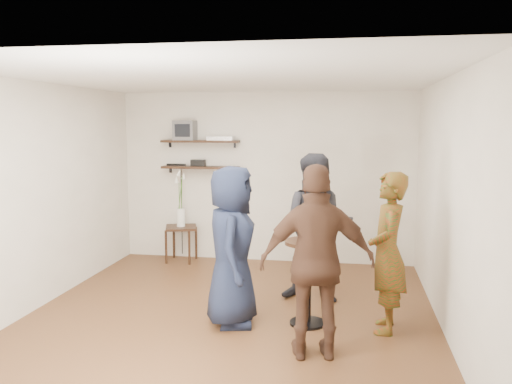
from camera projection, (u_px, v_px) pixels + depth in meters
room at (230, 200)px, 5.87m from camera, size 4.58×5.08×2.68m
shelf_upper at (200, 141)px, 8.29m from camera, size 1.20×0.25×0.04m
shelf_lower at (201, 167)px, 8.34m from camera, size 1.20×0.25×0.04m
crt_monitor at (185, 130)px, 8.31m from camera, size 0.32×0.30×0.30m
dvd_deck at (221, 138)px, 8.23m from camera, size 0.40×0.24×0.06m
radio at (198, 163)px, 8.34m from camera, size 0.22×0.10×0.10m
power_strip at (176, 165)px, 8.46m from camera, size 0.30×0.05×0.03m
side_table at (181, 232)px, 8.34m from camera, size 0.57×0.57×0.55m
vase_lilies at (181, 208)px, 8.30m from camera, size 0.19×0.19×0.90m
drinks_table at (308, 271)px, 5.69m from camera, size 0.50×0.50×0.91m
wine_glass_fl at (302, 228)px, 5.62m from camera, size 0.07×0.07×0.20m
wine_glass_fr at (314, 227)px, 5.60m from camera, size 0.07×0.07×0.22m
wine_glass_bl at (305, 226)px, 5.71m from camera, size 0.07×0.07×0.21m
wine_glass_br at (312, 227)px, 5.64m from camera, size 0.07×0.07×0.20m
person_plaid at (388, 252)px, 5.49m from camera, size 0.41×0.61×1.64m
person_dark at (318, 228)px, 6.43m from camera, size 0.90×0.72×1.77m
person_navy at (232, 246)px, 5.67m from camera, size 0.65×0.90×1.69m
person_brown at (317, 262)px, 4.85m from camera, size 1.10×0.61×1.77m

